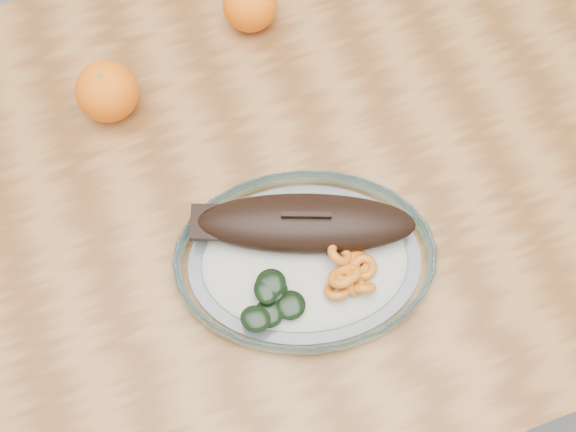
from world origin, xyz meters
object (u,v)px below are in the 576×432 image
Objects in this scene: plated_meal at (305,257)px; orange_right at (250,5)px; orange_left at (107,92)px; dining_table at (256,214)px.

plated_meal is 9.35× the size of orange_right.
plated_meal is at bearing -98.78° from orange_right.
orange_right is at bearing 17.21° from orange_left.
orange_right is at bearing 98.00° from plated_meal.
orange_right is (0.06, 0.37, 0.02)m from plated_meal.
orange_left is at bearing 135.94° from plated_meal.
orange_right is (0.22, 0.07, -0.00)m from orange_left.
plated_meal is (0.03, -0.12, 0.12)m from dining_table.
plated_meal is at bearing -60.84° from orange_left.
orange_right is at bearing 71.18° from dining_table.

